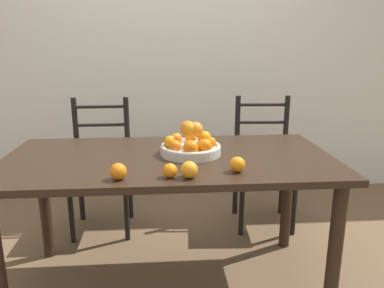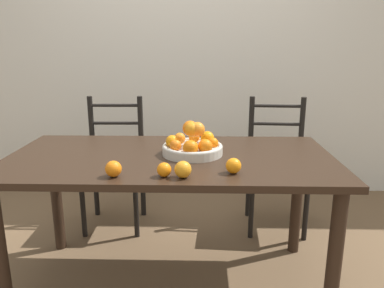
{
  "view_description": "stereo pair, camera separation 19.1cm",
  "coord_description": "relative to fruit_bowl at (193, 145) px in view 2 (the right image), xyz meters",
  "views": [
    {
      "loc": [
        -0.02,
        -1.92,
        1.35
      ],
      "look_at": [
        0.12,
        -0.07,
        0.86
      ],
      "focal_mm": 35.0,
      "sensor_mm": 36.0,
      "label": 1
    },
    {
      "loc": [
        0.17,
        -1.92,
        1.35
      ],
      "look_at": [
        0.12,
        -0.07,
        0.86
      ],
      "focal_mm": 35.0,
      "sensor_mm": 36.0,
      "label": 2
    }
  ],
  "objects": [
    {
      "name": "ground_plane",
      "position": [
        -0.12,
        -0.02,
        -0.83
      ],
      "size": [
        12.0,
        12.0,
        0.0
      ],
      "primitive_type": "plane",
      "color": "brown"
    },
    {
      "name": "orange_loose_1",
      "position": [
        -0.03,
        -0.37,
        -0.01
      ],
      "size": [
        0.08,
        0.08,
        0.08
      ],
      "color": "orange",
      "rests_on": "dining_table"
    },
    {
      "name": "dining_table",
      "position": [
        -0.12,
        -0.02,
        -0.15
      ],
      "size": [
        1.75,
        0.88,
        0.77
      ],
      "color": "black",
      "rests_on": "ground_plane"
    },
    {
      "name": "chair_left",
      "position": [
        -0.61,
        0.72,
        -0.35
      ],
      "size": [
        0.43,
        0.41,
        0.97
      ],
      "rotation": [
        0.0,
        0.0,
        0.02
      ],
      "color": "black",
      "rests_on": "ground_plane"
    },
    {
      "name": "wall_back",
      "position": [
        -0.12,
        1.46,
        0.47
      ],
      "size": [
        8.0,
        0.06,
        2.6
      ],
      "color": "silver",
      "rests_on": "ground_plane"
    },
    {
      "name": "orange_loose_2",
      "position": [
        0.2,
        -0.3,
        -0.02
      ],
      "size": [
        0.07,
        0.07,
        0.07
      ],
      "color": "orange",
      "rests_on": "dining_table"
    },
    {
      "name": "orange_loose_0",
      "position": [
        -0.35,
        -0.36,
        -0.02
      ],
      "size": [
        0.07,
        0.07,
        0.07
      ],
      "color": "orange",
      "rests_on": "dining_table"
    },
    {
      "name": "orange_loose_3",
      "position": [
        -0.12,
        -0.36,
        -0.02
      ],
      "size": [
        0.07,
        0.07,
        0.07
      ],
      "color": "orange",
      "rests_on": "dining_table"
    },
    {
      "name": "chair_right",
      "position": [
        0.61,
        0.72,
        -0.35
      ],
      "size": [
        0.44,
        0.43,
        0.97
      ],
      "rotation": [
        0.0,
        0.0,
        -0.06
      ],
      "color": "black",
      "rests_on": "ground_plane"
    },
    {
      "name": "fruit_bowl",
      "position": [
        0.0,
        0.0,
        0.0
      ],
      "size": [
        0.33,
        0.33,
        0.18
      ],
      "color": "beige",
      "rests_on": "dining_table"
    }
  ]
}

